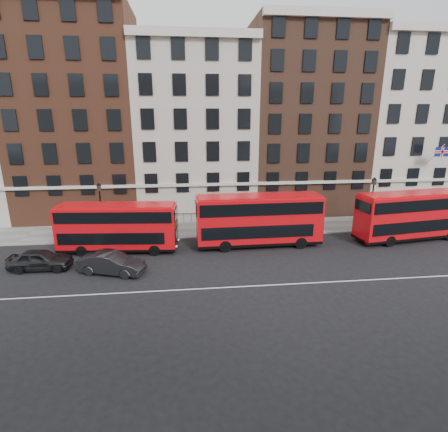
{
  "coord_description": "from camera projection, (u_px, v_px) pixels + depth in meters",
  "views": [
    {
      "loc": [
        -1.25,
        -23.2,
        11.31
      ],
      "look_at": [
        1.87,
        5.0,
        3.0
      ],
      "focal_mm": 28.0,
      "sensor_mm": 36.0,
      "label": 1
    }
  ],
  "objects": [
    {
      "name": "bus_c",
      "position": [
        258.0,
        219.0,
        30.52
      ],
      "size": [
        11.01,
        2.84,
        4.61
      ],
      "rotation": [
        0.0,
        0.0,
        0.02
      ],
      "color": "red",
      "rests_on": "ground"
    },
    {
      "name": "traffic_light",
      "position": [
        410.0,
        205.0,
        35.15
      ],
      "size": [
        0.25,
        0.45,
        3.27
      ],
      "color": "black",
      "rests_on": "pavement"
    },
    {
      "name": "building_terrace",
      "position": [
        193.0,
        124.0,
        39.58
      ],
      "size": [
        64.0,
        11.95,
        22.0
      ],
      "color": "#B0A898",
      "rests_on": "ground"
    },
    {
      "name": "ground",
      "position": [
        206.0,
        275.0,
        25.44
      ],
      "size": [
        120.0,
        120.0,
        0.0
      ],
      "primitive_type": "plane",
      "color": "black",
      "rests_on": "ground"
    },
    {
      "name": "bus_b",
      "position": [
        117.0,
        226.0,
        29.32
      ],
      "size": [
        10.02,
        3.2,
        4.14
      ],
      "rotation": [
        0.0,
        0.0,
        -0.09
      ],
      "color": "red",
      "rests_on": "ground"
    },
    {
      "name": "car_rear",
      "position": [
        40.0,
        260.0,
        26.24
      ],
      "size": [
        4.66,
        2.03,
        1.56
      ],
      "primitive_type": "imported",
      "rotation": [
        0.0,
        0.0,
        1.53
      ],
      "color": "black",
      "rests_on": "ground"
    },
    {
      "name": "car_front",
      "position": [
        112.0,
        263.0,
        25.6
      ],
      "size": [
        5.09,
        3.03,
        1.58
      ],
      "primitive_type": "imported",
      "rotation": [
        0.0,
        0.0,
        1.27
      ],
      "color": "black",
      "rests_on": "ground"
    },
    {
      "name": "kerb",
      "position": [
        201.0,
        237.0,
        33.05
      ],
      "size": [
        80.0,
        0.3,
        0.16
      ],
      "primitive_type": "cube",
      "color": "gray",
      "rests_on": "ground"
    },
    {
      "name": "bus_d",
      "position": [
        412.0,
        215.0,
        32.05
      ],
      "size": [
        10.97,
        4.01,
        4.51
      ],
      "rotation": [
        0.0,
        0.0,
        0.14
      ],
      "color": "red",
      "rests_on": "ground"
    },
    {
      "name": "pavement",
      "position": [
        200.0,
        229.0,
        35.43
      ],
      "size": [
        80.0,
        5.0,
        0.15
      ],
      "primitive_type": "cube",
      "color": "gray",
      "rests_on": "ground"
    },
    {
      "name": "lamp_post_right",
      "position": [
        372.0,
        201.0,
        34.34
      ],
      "size": [
        0.44,
        0.44,
        5.33
      ],
      "color": "black",
      "rests_on": "pavement"
    },
    {
      "name": "road_centre_line",
      "position": [
        208.0,
        288.0,
        23.53
      ],
      "size": [
        70.0,
        0.12,
        0.01
      ],
      "primitive_type": "cube",
      "color": "white",
      "rests_on": "ground"
    },
    {
      "name": "iron_railings",
      "position": [
        199.0,
        218.0,
        37.37
      ],
      "size": [
        6.6,
        0.06,
        1.0
      ],
      "primitive_type": null,
      "color": "black",
      "rests_on": "pavement"
    },
    {
      "name": "lamp_post_left",
      "position": [
        101.0,
        209.0,
        31.59
      ],
      "size": [
        0.44,
        0.44,
        5.33
      ],
      "color": "black",
      "rests_on": "pavement"
    }
  ]
}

